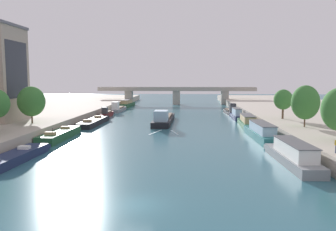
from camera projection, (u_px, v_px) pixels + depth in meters
name	position (u px, v px, depth m)	size (l,w,h in m)	color
ground_plane	(137.00, 205.00, 27.46)	(400.00, 400.00, 0.00)	#2D6070
quay_left	(19.00, 115.00, 83.91)	(36.00, 170.00, 2.13)	#B7AD9E
quay_right	(328.00, 117.00, 79.99)	(36.00, 170.00, 2.13)	#B7AD9E
barge_midriver	(164.00, 119.00, 77.75)	(4.17, 21.49, 3.40)	black
wake_behind_barge	(165.00, 132.00, 64.34)	(5.60, 5.94, 0.03)	#A0CCD6
moored_boat_left_upstream	(12.00, 158.00, 40.92)	(3.33, 15.47, 2.20)	#1E284C
moored_boat_left_far	(60.00, 135.00, 57.53)	(2.96, 14.33, 2.43)	#235633
moored_boat_left_gap_after	(94.00, 122.00, 75.46)	(3.27, 16.95, 2.27)	black
moored_boat_left_end	(107.00, 114.00, 90.32)	(2.12, 10.11, 2.82)	maroon
moored_boat_left_near	(118.00, 109.00, 105.12)	(2.63, 13.59, 3.22)	gray
moored_boat_left_downstream	(127.00, 104.00, 122.98)	(3.30, 15.50, 2.66)	#235633
moored_boat_right_upstream	(293.00, 154.00, 40.43)	(3.30, 15.08, 2.77)	gray
moored_boat_right_lone	(261.00, 132.00, 56.87)	(3.18, 15.95, 2.86)	#23666B
moored_boat_right_downstream	(247.00, 122.00, 72.01)	(3.14, 13.45, 2.55)	#235633
moored_boat_right_far	(236.00, 115.00, 85.00)	(2.01, 10.45, 2.82)	#1E284C
moored_boat_right_gap_after	(230.00, 111.00, 96.98)	(2.57, 12.94, 3.34)	black
tree_left_far	(31.00, 101.00, 60.86)	(4.77, 4.77, 6.54)	brown
tree_right_nearest	(305.00, 102.00, 56.01)	(4.51, 4.51, 6.82)	brown
tree_right_second	(283.00, 100.00, 67.51)	(3.64, 3.64, 5.79)	brown
bridge_far	(176.00, 93.00, 135.10)	(61.70, 4.40, 6.73)	#9E998E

